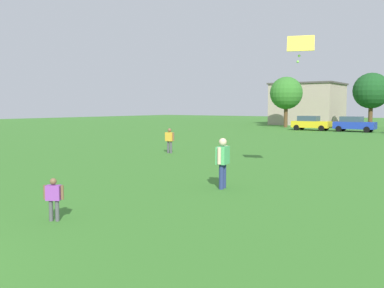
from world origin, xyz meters
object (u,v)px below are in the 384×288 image
(parked_car_blue_1, at_px, (354,124))
(tree_far_left, at_px, (286,93))
(kite, at_px, (300,45))
(tree_left, at_px, (371,91))
(adult_bystander, at_px, (223,159))
(parked_car_yellow_0, at_px, (311,123))
(bystander_near_trees, at_px, (170,138))
(child_kite_flyer, at_px, (54,196))

(parked_car_blue_1, xyz_separation_m, tree_far_left, (-10.07, 5.22, 3.67))
(parked_car_blue_1, relative_size, tree_far_left, 0.64)
(kite, bearing_deg, tree_left, 98.40)
(adult_bystander, bearing_deg, tree_left, -4.92)
(tree_far_left, bearing_deg, tree_left, 18.72)
(parked_car_yellow_0, xyz_separation_m, tree_left, (4.71, 8.57, 3.87))
(parked_car_yellow_0, bearing_deg, bystander_near_trees, -87.13)
(adult_bystander, bearing_deg, parked_car_blue_1, -3.67)
(bystander_near_trees, bearing_deg, kite, -18.12)
(child_kite_flyer, distance_m, adult_bystander, 5.95)
(adult_bystander, height_order, parked_car_blue_1, adult_bystander)
(child_kite_flyer, height_order, parked_car_yellow_0, parked_car_yellow_0)
(parked_car_yellow_0, xyz_separation_m, parked_car_blue_1, (4.85, -0.02, 0.00))
(tree_far_left, bearing_deg, kite, -66.92)
(adult_bystander, distance_m, parked_car_yellow_0, 37.26)
(bystander_near_trees, relative_size, kite, 1.33)
(parked_car_yellow_0, bearing_deg, tree_left, 61.21)
(adult_bystander, relative_size, bystander_near_trees, 1.15)
(parked_car_blue_1, bearing_deg, adult_bystander, -82.56)
(parked_car_blue_1, bearing_deg, parked_car_yellow_0, 179.73)
(parked_car_yellow_0, relative_size, parked_car_blue_1, 1.00)
(adult_bystander, relative_size, parked_car_yellow_0, 0.40)
(tree_far_left, bearing_deg, parked_car_yellow_0, -44.87)
(adult_bystander, height_order, tree_left, tree_left)
(parked_car_yellow_0, distance_m, tree_far_left, 8.23)
(bystander_near_trees, relative_size, parked_car_yellow_0, 0.34)
(kite, bearing_deg, adult_bystander, -107.46)
(adult_bystander, distance_m, tree_far_left, 43.93)
(child_kite_flyer, bearing_deg, kite, 44.71)
(bystander_near_trees, xyz_separation_m, tree_far_left, (-6.66, 33.72, 3.65))
(kite, xyz_separation_m, tree_left, (-6.03, 40.81, -0.36))
(bystander_near_trees, relative_size, tree_left, 0.21)
(child_kite_flyer, distance_m, kite, 10.84)
(parked_car_yellow_0, height_order, parked_car_blue_1, same)
(adult_bystander, distance_m, tree_left, 45.00)
(bystander_near_trees, height_order, parked_car_blue_1, parked_car_blue_1)
(adult_bystander, xyz_separation_m, tree_far_left, (-14.77, 41.22, 3.52))
(kite, distance_m, parked_car_blue_1, 33.03)
(child_kite_flyer, relative_size, tree_far_left, 0.16)
(kite, xyz_separation_m, tree_far_left, (-15.96, 37.45, -0.57))
(parked_car_blue_1, distance_m, tree_far_left, 11.92)
(bystander_near_trees, relative_size, tree_far_left, 0.22)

